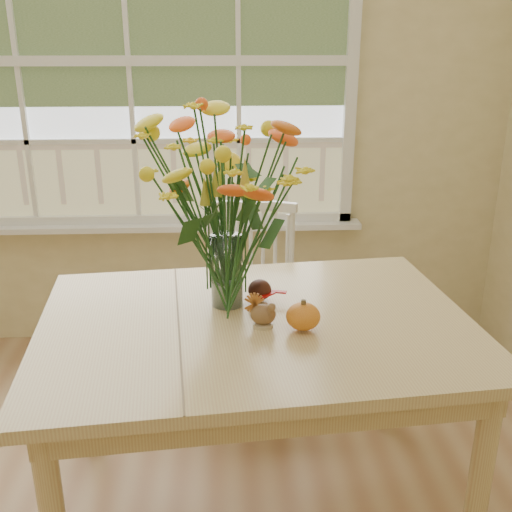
{
  "coord_description": "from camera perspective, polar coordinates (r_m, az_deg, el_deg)",
  "views": [
    {
      "loc": [
        0.49,
        -0.96,
        1.66
      ],
      "look_at": [
        0.57,
        0.87,
        0.99
      ],
      "focal_mm": 42.0,
      "sensor_mm": 36.0,
      "label": 1
    }
  ],
  "objects": [
    {
      "name": "dark_gourd",
      "position": [
        2.14,
        0.35,
        -3.35
      ],
      "size": [
        0.12,
        0.08,
        0.08
      ],
      "color": "#38160F",
      "rests_on": "dining_table"
    },
    {
      "name": "pumpkin",
      "position": [
        1.93,
        4.51,
        -5.89
      ],
      "size": [
        0.11,
        0.11,
        0.09
      ],
      "primitive_type": "ellipsoid",
      "color": "#CF5B18",
      "rests_on": "dining_table"
    },
    {
      "name": "flower_vase",
      "position": [
        2.0,
        -2.91,
        5.33
      ],
      "size": [
        0.53,
        0.53,
        0.63
      ],
      "color": "white",
      "rests_on": "dining_table"
    },
    {
      "name": "dining_table",
      "position": [
        2.06,
        0.03,
        -8.39
      ],
      "size": [
        1.53,
        1.17,
        0.77
      ],
      "rotation": [
        0.0,
        0.0,
        0.1
      ],
      "color": "tan",
      "rests_on": "floor"
    },
    {
      "name": "wall_back",
      "position": [
        3.26,
        -11.7,
        14.25
      ],
      "size": [
        4.0,
        0.02,
        2.7
      ],
      "primitive_type": "cube",
      "color": "#D5C488",
      "rests_on": "floor"
    },
    {
      "name": "window",
      "position": [
        3.21,
        -12.04,
        17.39
      ],
      "size": [
        2.42,
        0.12,
        1.74
      ],
      "color": "silver",
      "rests_on": "wall_back"
    },
    {
      "name": "windsor_chair",
      "position": [
        2.84,
        -0.58,
        -3.61
      ],
      "size": [
        0.46,
        0.45,
        0.92
      ],
      "rotation": [
        0.0,
        0.0,
        -0.09
      ],
      "color": "white",
      "rests_on": "floor"
    },
    {
      "name": "turkey_figurine",
      "position": [
        1.95,
        0.68,
        -5.61
      ],
      "size": [
        0.09,
        0.07,
        0.1
      ],
      "rotation": [
        0.0,
        0.0,
        -0.11
      ],
      "color": "#CCB78C",
      "rests_on": "dining_table"
    }
  ]
}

